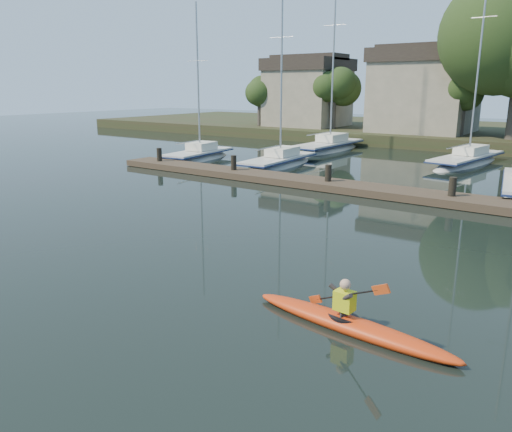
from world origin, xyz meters
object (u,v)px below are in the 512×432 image
Objects in this scene: dock at (385,192)px; sailboat_1 at (279,169)px; sailboat_0 at (199,162)px; sailboat_6 at (466,167)px; kayak at (349,321)px; sailboat_5 at (328,153)px.

sailboat_1 is at bearing 152.80° from dock.
sailboat_0 is 0.74× the size of sailboat_6.
sailboat_5 is (-14.50, 26.87, -0.39)m from kayak.
sailboat_0 is at bearing 165.53° from dock.
sailboat_5 is at bearing 93.69° from sailboat_1.
sailboat_5 is at bearing 123.29° from kayak.
sailboat_1 is 12.49m from sailboat_6.
sailboat_6 reaches higher than sailboat_1.
sailboat_6 reaches higher than dock.
kayak is 26.04m from sailboat_6.
dock is at bearing -21.19° from sailboat_0.
kayak is 0.42× the size of sailboat_0.
sailboat_0 is 0.71× the size of sailboat_5.
sailboat_5 reaches higher than sailboat_0.
sailboat_6 is at bearing 36.10° from sailboat_1.
sailboat_1 is 9.15m from sailboat_5.
kayak is 0.14× the size of dock.
sailboat_0 is 6.32m from sailboat_1.
dock is 2.17× the size of sailboat_6.
dock is (-4.41, 13.20, 0.02)m from kayak.
sailboat_6 is (-3.73, 25.77, -0.37)m from kayak.
sailboat_5 is (-1.16, 9.08, -0.02)m from sailboat_1.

